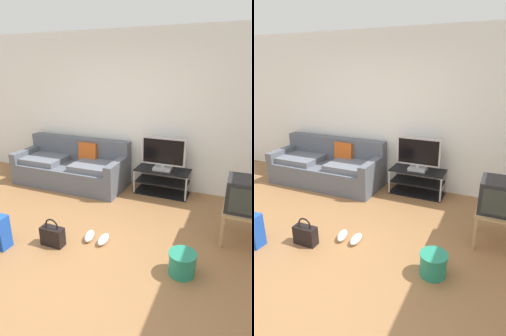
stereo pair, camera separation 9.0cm
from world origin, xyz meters
The scene contains 10 objects.
ground_plane centered at (0.00, 0.00, -0.01)m, with size 9.00×9.80×0.02m, color olive.
wall_back centered at (0.00, 2.45, 1.35)m, with size 9.00×0.10×2.70m, color white.
couch centered at (-1.01, 1.96, 0.31)m, with size 2.08×0.89×0.83m.
tv_stand centered at (0.68, 2.15, 0.22)m, with size 0.93×0.43×0.44m.
flat_tv centered at (0.68, 2.12, 0.72)m, with size 0.75×0.22×0.56m.
side_table centered at (1.99, 1.10, 0.37)m, with size 0.50×0.50×0.44m.
crt_tv centered at (1.99, 1.12, 0.64)m, with size 0.46×0.44×0.39m.
handbag centered at (-0.14, 0.14, 0.13)m, with size 0.29×0.13×0.36m.
cleaning_bucket centered at (1.43, 0.23, 0.14)m, with size 0.30×0.30×0.25m.
sneakers_pair centered at (0.31, 0.42, 0.04)m, with size 0.34×0.27×0.09m.
Camera 1 is at (1.82, -2.23, 2.05)m, focal length 29.73 mm.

